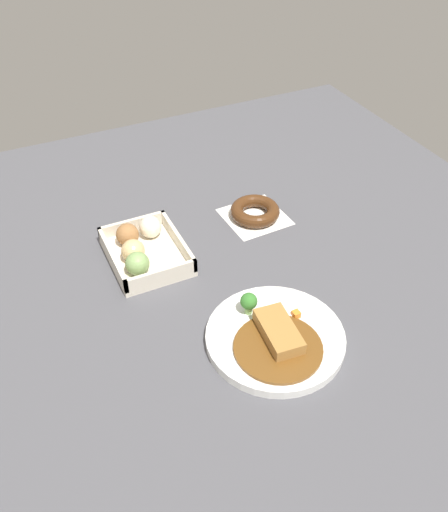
{
  "coord_description": "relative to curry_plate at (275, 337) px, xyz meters",
  "views": [
    {
      "loc": [
        0.68,
        -0.29,
        0.76
      ],
      "look_at": [
        -0.1,
        0.08,
        0.03
      ],
      "focal_mm": 38.78,
      "sensor_mm": 36.0,
      "label": 1
    }
  ],
  "objects": [
    {
      "name": "chocolate_ring_donut",
      "position": [
        -0.35,
        0.14,
        0.0
      ],
      "size": [
        0.14,
        0.14,
        0.03
      ],
      "color": "white",
      "rests_on": "ground_plane"
    },
    {
      "name": "donut_box",
      "position": [
        -0.32,
        -0.14,
        0.01
      ],
      "size": [
        0.19,
        0.15,
        0.06
      ],
      "color": "beige",
      "rests_on": "ground_plane"
    },
    {
      "name": "curry_plate",
      "position": [
        0.0,
        0.0,
        0.0
      ],
      "size": [
        0.25,
        0.25,
        0.06
      ],
      "color": "white",
      "rests_on": "ground_plane"
    },
    {
      "name": "ground_plane",
      "position": [
        -0.12,
        -0.07,
        -0.01
      ],
      "size": [
        1.6,
        1.6,
        0.0
      ],
      "primitive_type": "plane",
      "color": "#4C4C51"
    }
  ]
}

